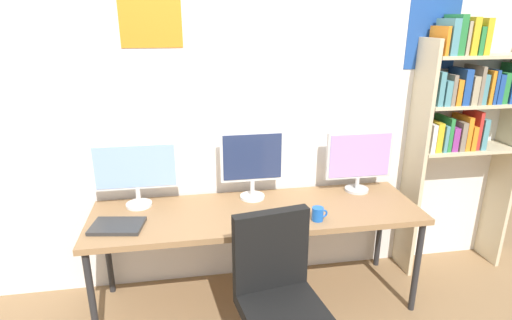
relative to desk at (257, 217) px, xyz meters
name	(u,v)px	position (x,y,z in m)	size (l,w,h in m)	color
wall_back	(248,117)	(0.00, 0.42, 0.61)	(4.66, 0.11, 2.60)	silver
desk	(257,217)	(0.00, 0.00, 0.00)	(2.26, 0.68, 0.74)	#936D47
bookshelf	(464,112)	(1.64, 0.23, 0.63)	(0.83, 0.28, 2.02)	beige
office_chair	(278,315)	(0.01, -0.67, -0.29)	(0.52, 0.52, 0.99)	#2D2D33
monitor_left	(136,170)	(-0.81, 0.21, 0.32)	(0.59, 0.18, 0.46)	silver
monitor_center	(252,161)	(0.00, 0.21, 0.34)	(0.46, 0.18, 0.51)	silver
monitor_right	(359,159)	(0.81, 0.21, 0.31)	(0.51, 0.18, 0.47)	silver
keyboard_main	(263,224)	(0.00, -0.23, 0.06)	(0.34, 0.13, 0.02)	black
computer_mouse	(296,216)	(0.24, -0.16, 0.07)	(0.06, 0.10, 0.03)	silver
laptop_closed	(117,226)	(-0.92, -0.10, 0.06)	(0.32, 0.22, 0.02)	#2D2D2D
coffee_mug	(318,214)	(0.37, -0.21, 0.09)	(0.11, 0.08, 0.09)	blue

